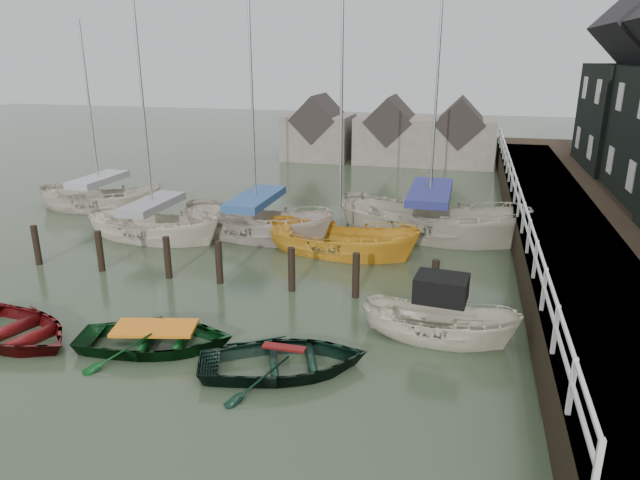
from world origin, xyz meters
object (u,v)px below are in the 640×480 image
(rowboat_dkgreen, at_px, (285,371))
(motorboat, at_px, (438,334))
(sailboat_a, at_px, (155,236))
(sailboat_d, at_px, (428,234))
(rowboat_green, at_px, (157,348))
(sailboat_b, at_px, (257,235))
(sailboat_c, at_px, (340,252))
(sailboat_e, at_px, (102,208))
(rowboat_red, at_px, (15,339))

(rowboat_dkgreen, distance_m, motorboat, 4.17)
(sailboat_a, xyz_separation_m, sailboat_d, (10.46, 3.04, -0.01))
(motorboat, bearing_deg, rowboat_dkgreen, 132.82)
(motorboat, distance_m, sailboat_a, 12.74)
(rowboat_green, bearing_deg, sailboat_a, 16.70)
(sailboat_b, bearing_deg, rowboat_green, -164.64)
(rowboat_dkgreen, xyz_separation_m, sailboat_c, (-0.59, 8.40, 0.02))
(rowboat_dkgreen, xyz_separation_m, motorboat, (3.32, 2.52, 0.11))
(sailboat_c, bearing_deg, motorboat, -136.84)
(motorboat, distance_m, sailboat_c, 7.06)
(sailboat_d, bearing_deg, rowboat_green, 166.49)
(sailboat_b, distance_m, sailboat_e, 8.87)
(motorboat, relative_size, sailboat_b, 0.38)
(sailboat_c, bearing_deg, sailboat_a, 100.82)
(rowboat_green, relative_size, motorboat, 0.92)
(rowboat_green, xyz_separation_m, sailboat_d, (5.81, 11.05, 0.06))
(sailboat_c, distance_m, sailboat_e, 12.67)
(rowboat_red, xyz_separation_m, sailboat_c, (6.59, 8.68, 0.02))
(sailboat_b, relative_size, sailboat_c, 0.99)
(rowboat_green, height_order, sailboat_e, sailboat_e)
(rowboat_red, bearing_deg, sailboat_c, -19.61)
(rowboat_green, relative_size, sailboat_b, 0.35)
(rowboat_dkgreen, xyz_separation_m, sailboat_d, (2.39, 11.28, 0.06))
(sailboat_a, bearing_deg, sailboat_e, 61.27)
(sailboat_a, bearing_deg, sailboat_d, -67.16)
(rowboat_green, xyz_separation_m, sailboat_e, (-9.43, 11.39, 0.06))
(rowboat_red, relative_size, sailboat_c, 0.36)
(rowboat_dkgreen, relative_size, sailboat_e, 0.41)
(sailboat_b, bearing_deg, sailboat_a, 118.10)
(rowboat_red, bearing_deg, sailboat_b, 0.82)
(rowboat_red, relative_size, sailboat_a, 0.34)
(rowboat_green, xyz_separation_m, sailboat_a, (-4.66, 8.00, 0.07))
(sailboat_b, xyz_separation_m, sailboat_c, (3.65, -1.07, -0.05))
(sailboat_a, distance_m, sailboat_c, 7.49)
(rowboat_dkgreen, height_order, motorboat, motorboat)
(sailboat_a, bearing_deg, motorboat, -110.00)
(sailboat_d, height_order, sailboat_e, sailboat_d)
(rowboat_dkgreen, bearing_deg, motorboat, -74.81)
(rowboat_dkgreen, bearing_deg, rowboat_green, 64.05)
(rowboat_red, relative_size, rowboat_dkgreen, 1.02)
(rowboat_red, distance_m, motorboat, 10.87)
(sailboat_a, height_order, sailboat_b, sailboat_a)
(sailboat_a, xyz_separation_m, sailboat_e, (-4.77, 3.38, -0.01))
(rowboat_green, distance_m, sailboat_b, 9.27)
(sailboat_a, distance_m, sailboat_b, 4.03)
(rowboat_red, relative_size, sailboat_d, 0.34)
(motorboat, height_order, sailboat_a, sailboat_a)
(sailboat_c, bearing_deg, sailboat_d, -36.49)
(rowboat_dkgreen, bearing_deg, sailboat_b, 2.06)
(sailboat_c, bearing_deg, rowboat_red, 152.31)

